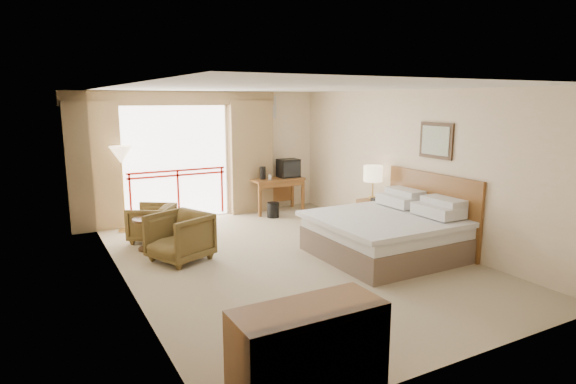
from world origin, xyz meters
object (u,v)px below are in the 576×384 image
bed (387,233)px  table_lamp (373,174)px  armchair_far (153,241)px  desk (276,185)px  wastebasket (273,210)px  tv (288,168)px  floor_lamp (121,158)px  armchair_near (181,260)px  side_table (148,228)px  dresser (309,355)px  nightstand (373,217)px

bed → table_lamp: table_lamp is taller
bed → armchair_far: bed is taller
bed → desk: bed is taller
desk → wastebasket: bearing=-124.4°
table_lamp → tv: table_lamp is taller
table_lamp → floor_lamp: 4.80m
wastebasket → armchair_near: (-2.59, -1.83, -0.16)m
armchair_far → tv: bearing=140.4°
table_lamp → wastebasket: bearing=119.8°
table_lamp → tv: size_ratio=1.38×
side_table → table_lamp: bearing=-13.0°
table_lamp → armchair_near: size_ratio=0.75×
armchair_near → dresser: bearing=-25.2°
side_table → armchair_near: bearing=-68.4°
bed → armchair_far: (-3.19, 2.69, -0.38)m
nightstand → dresser: size_ratio=0.49×
nightstand → side_table: size_ratio=1.16×
table_lamp → wastebasket: (-1.13, 1.97, -0.97)m
tv → floor_lamp: floor_lamp is taller
table_lamp → desk: table_lamp is taller
nightstand → wastebasket: (-1.13, 2.02, -0.15)m
wastebasket → side_table: size_ratio=0.60×
tv → desk: bearing=148.7°
wastebasket → table_lamp: bearing=-60.2°
table_lamp → dresser: table_lamp is taller
armchair_near → bed: bearing=41.8°
desk → dresser: (-3.02, -6.47, -0.17)m
bed → table_lamp: bearing=61.8°
table_lamp → dresser: (-3.82, -3.99, -0.70)m
wastebasket → dresser: size_ratio=0.25×
tv → armchair_near: (-3.22, -2.28, -0.98)m
desk → nightstand: bearing=-74.0°
table_lamp → floor_lamp: bearing=150.4°
table_lamp → armchair_far: (-3.85, 1.44, -1.14)m
dresser → bed: bearing=37.9°
desk → bed: bearing=-89.5°
desk → side_table: (-3.23, -1.54, -0.23)m
wastebasket → armchair_near: size_ratio=0.39×
armchair_far → armchair_near: size_ratio=0.87×
tv → dresser: tv is taller
desk → floor_lamp: bearing=-179.6°
armchair_near → side_table: 0.94m
bed → floor_lamp: size_ratio=1.28×
bed → nightstand: size_ratio=3.33×
side_table → bed: bearing=-32.9°
bed → nightstand: bed is taller
bed → table_lamp: (0.67, 1.24, 0.76)m
side_table → armchair_far: bearing=70.6°
armchair_far → dresser: dresser is taller
floor_lamp → dresser: 6.44m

